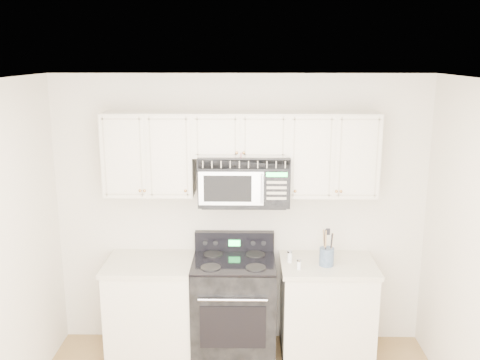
{
  "coord_description": "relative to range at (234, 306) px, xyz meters",
  "views": [
    {
      "loc": [
        0.07,
        -3.12,
        2.78
      ],
      "look_at": [
        0.0,
        1.3,
        1.72
      ],
      "focal_mm": 40.0,
      "sensor_mm": 36.0,
      "label": 1
    }
  ],
  "objects": [
    {
      "name": "utensil_crock",
      "position": [
        0.83,
        -0.06,
        0.53
      ],
      "size": [
        0.13,
        0.13,
        0.35
      ],
      "color": "slate",
      "rests_on": "base_cabinet_right"
    },
    {
      "name": "base_cabinet_right",
      "position": [
        0.86,
        0.01,
        -0.06
      ],
      "size": [
        0.86,
        0.65,
        0.92
      ],
      "color": "beige",
      "rests_on": "ground"
    },
    {
      "name": "range",
      "position": [
        0.0,
        0.0,
        0.0
      ],
      "size": [
        0.75,
        0.69,
        1.12
      ],
      "color": "black",
      "rests_on": "ground"
    },
    {
      "name": "shaker_pepper",
      "position": [
        0.58,
        -0.16,
        0.48
      ],
      "size": [
        0.04,
        0.04,
        0.09
      ],
      "color": "white",
      "rests_on": "base_cabinet_right"
    },
    {
      "name": "upper_cabinets",
      "position": [
        0.06,
        0.15,
        1.45
      ],
      "size": [
        2.44,
        0.37,
        0.75
      ],
      "color": "beige",
      "rests_on": "ground"
    },
    {
      "name": "microwave",
      "position": [
        0.09,
        0.11,
        1.19
      ],
      "size": [
        0.81,
        0.45,
        0.45
      ],
      "color": "black",
      "rests_on": "ground"
    },
    {
      "name": "shaker_salt",
      "position": [
        0.51,
        0.01,
        0.49
      ],
      "size": [
        0.05,
        0.05,
        0.11
      ],
      "color": "white",
      "rests_on": "base_cabinet_right"
    },
    {
      "name": "base_cabinet_left",
      "position": [
        -0.74,
        0.01,
        -0.06
      ],
      "size": [
        0.86,
        0.65,
        0.92
      ],
      "color": "beige",
      "rests_on": "ground"
    },
    {
      "name": "room",
      "position": [
        0.06,
        -1.43,
        0.82
      ],
      "size": [
        3.51,
        3.51,
        2.61
      ],
      "color": "#9B7A4E",
      "rests_on": "ground"
    }
  ]
}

